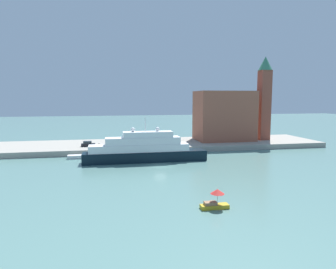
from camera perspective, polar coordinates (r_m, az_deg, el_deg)
The scene contains 10 objects.
ground at distance 68.78m, azimuth -1.48°, elevation -6.02°, with size 400.00×400.00×0.00m, color slate.
quay_dock at distance 94.70m, azimuth -4.21°, elevation -1.99°, with size 110.00×21.61×1.53m, color gray.
large_yacht at distance 73.73m, azimuth -4.57°, elevation -2.86°, with size 29.73×4.42×10.83m.
small_motorboat at distance 43.81m, azimuth 8.84°, elevation -12.04°, with size 3.99×1.94×2.77m.
work_barge at distance 81.07m, azimuth -16.59°, elevation -4.01°, with size 4.89×1.93×0.87m, color silver.
harbor_building at distance 101.09m, azimuth 10.48°, elevation 3.48°, with size 18.16×11.84×16.00m, color #93513D.
bell_tower at distance 105.29m, azimuth 17.60°, elevation 7.05°, with size 4.54×4.54×27.11m.
parked_car at distance 89.99m, azimuth -14.77°, elevation -1.76°, with size 3.87×1.76×1.50m.
person_figure at distance 85.24m, azimuth -12.81°, elevation -2.11°, with size 0.36×0.36×1.59m.
mooring_bollard at distance 85.40m, azimuth -1.82°, elevation -2.12°, with size 0.48×0.48×0.89m, color black.
Camera 1 is at (-11.23, -66.08, 15.39)m, focal length 32.51 mm.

